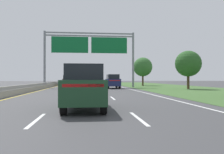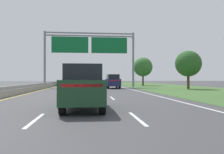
% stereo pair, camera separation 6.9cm
% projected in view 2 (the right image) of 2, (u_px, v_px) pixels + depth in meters
% --- Properties ---
extents(ground_plane, '(220.00, 220.00, 0.00)m').
position_uv_depth(ground_plane, '(88.00, 89.00, 32.89)').
color(ground_plane, '#3D3D3F').
extents(lane_striping, '(11.96, 106.00, 0.01)m').
position_uv_depth(lane_striping, '(88.00, 89.00, 32.43)').
color(lane_striping, white).
rests_on(lane_striping, ground).
extents(grass_verge_right, '(14.00, 110.00, 0.02)m').
position_uv_depth(grass_verge_right, '(183.00, 89.00, 34.30)').
color(grass_verge_right, '#3D602D').
rests_on(grass_verge_right, ground).
extents(median_barrier_concrete, '(0.60, 110.00, 0.85)m').
position_uv_depth(median_barrier_concrete, '(40.00, 87.00, 32.22)').
color(median_barrier_concrete, '#99968E').
rests_on(median_barrier_concrete, ground).
extents(overhead_sign_gantry, '(15.06, 0.42, 9.29)m').
position_uv_depth(overhead_sign_gantry, '(90.00, 48.00, 38.80)').
color(overhead_sign_gantry, gray).
rests_on(overhead_sign_gantry, ground).
extents(pickup_truck_blue, '(2.13, 5.45, 2.20)m').
position_uv_depth(pickup_truck_blue, '(87.00, 81.00, 47.43)').
color(pickup_truck_blue, navy).
rests_on(pickup_truck_blue, ground).
extents(car_darkgreen_centre_lane_suv, '(1.92, 4.71, 2.11)m').
position_uv_depth(car_darkgreen_centre_lane_suv, '(83.00, 87.00, 11.19)').
color(car_darkgreen_centre_lane_suv, '#193D23').
rests_on(car_darkgreen_centre_lane_suv, ground).
extents(car_navy_right_lane_suv, '(1.96, 4.73, 2.11)m').
position_uv_depth(car_navy_right_lane_suv, '(113.00, 81.00, 35.16)').
color(car_navy_right_lane_suv, '#161E47').
rests_on(car_navy_right_lane_suv, ground).
extents(car_black_left_lane_suv, '(1.97, 4.73, 2.11)m').
position_uv_depth(car_black_left_lane_suv, '(68.00, 80.00, 46.50)').
color(car_black_left_lane_suv, black).
rests_on(car_black_left_lane_suv, ground).
extents(roadside_tree_mid, '(3.66, 3.66, 5.42)m').
position_uv_depth(roadside_tree_mid, '(188.00, 64.00, 32.81)').
color(roadside_tree_mid, '#4C3823').
rests_on(roadside_tree_mid, ground).
extents(roadside_tree_far, '(4.01, 4.01, 5.95)m').
position_uv_depth(roadside_tree_far, '(143.00, 67.00, 49.16)').
color(roadside_tree_far, '#4C3823').
rests_on(roadside_tree_far, ground).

